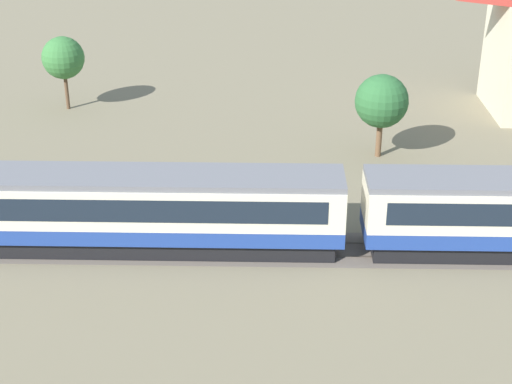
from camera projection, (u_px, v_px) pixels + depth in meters
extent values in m
cylinder|color=black|center=(438.00, 250.00, 38.57)|extent=(0.90, 0.18, 0.90)
cylinder|color=black|center=(433.00, 236.00, 39.87)|extent=(0.90, 0.18, 0.90)
cube|color=#234293|center=(127.00, 224.00, 39.19)|extent=(21.51, 3.17, 0.80)
cube|color=beige|center=(125.00, 199.00, 38.57)|extent=(21.51, 3.17, 2.08)
cube|color=#192330|center=(125.00, 197.00, 38.52)|extent=(19.79, 3.21, 1.17)
cube|color=slate|center=(124.00, 177.00, 38.05)|extent=(21.51, 2.98, 0.30)
cube|color=black|center=(129.00, 239.00, 39.55)|extent=(20.65, 2.72, 0.88)
cylinder|color=black|center=(269.00, 248.00, 38.75)|extent=(0.90, 0.18, 0.90)
cylinder|color=black|center=(269.00, 234.00, 40.05)|extent=(0.90, 0.18, 0.90)
cube|color=#665B51|center=(423.00, 250.00, 39.43)|extent=(157.94, 3.60, 0.01)
cube|color=#4C4238|center=(425.00, 257.00, 38.77)|extent=(157.94, 0.12, 0.04)
cube|color=#4C4238|center=(420.00, 243.00, 40.07)|extent=(157.94, 0.12, 0.04)
cylinder|color=brown|center=(67.00, 90.00, 58.14)|extent=(0.27, 0.27, 2.97)
sphere|color=#387538|center=(63.00, 58.00, 57.10)|extent=(3.10, 3.10, 3.10)
cylinder|color=brown|center=(379.00, 136.00, 49.93)|extent=(0.37, 0.37, 2.70)
sphere|color=#2D6633|center=(382.00, 101.00, 48.92)|extent=(3.37, 3.37, 3.37)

